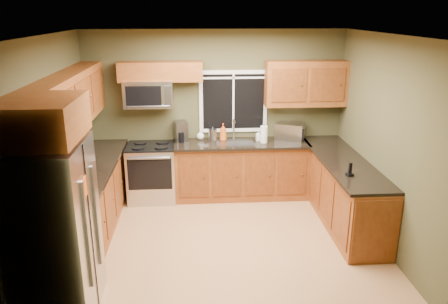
{
  "coord_description": "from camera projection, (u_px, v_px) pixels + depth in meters",
  "views": [
    {
      "loc": [
        -0.33,
        -5.24,
        2.97
      ],
      "look_at": [
        0.05,
        0.35,
        1.15
      ],
      "focal_mm": 35.0,
      "sensor_mm": 36.0,
      "label": 1
    }
  ],
  "objects": [
    {
      "name": "back_wall",
      "position": [
        215.0,
        114.0,
        7.2
      ],
      "size": [
        4.2,
        0.0,
        4.2
      ],
      "primitive_type": "plane",
      "rotation": [
        1.57,
        0.0,
        0.0
      ],
      "color": "#444226",
      "rests_on": "ground"
    },
    {
      "name": "ceiling",
      "position": [
        222.0,
        35.0,
        5.08
      ],
      "size": [
        4.2,
        4.2,
        0.0
      ],
      "primitive_type": "plane",
      "rotation": [
        3.14,
        0.0,
        0.0
      ],
      "color": "white",
      "rests_on": "back_wall"
    },
    {
      "name": "base_cabinets_back",
      "position": [
        241.0,
        170.0,
        7.22
      ],
      "size": [
        2.17,
        0.6,
        0.9
      ],
      "primitive_type": "cube",
      "color": "brown",
      "rests_on": "ground"
    },
    {
      "name": "refrigerator",
      "position": [
        54.0,
        231.0,
        4.29
      ],
      "size": [
        0.74,
        0.9,
        1.8
      ],
      "color": "#B7B7BC",
      "rests_on": "ground"
    },
    {
      "name": "floor",
      "position": [
        222.0,
        241.0,
        5.91
      ],
      "size": [
        4.2,
        4.2,
        0.0
      ],
      "primitive_type": "plane",
      "color": "#AE7A4C",
      "rests_on": "ground"
    },
    {
      "name": "base_cabinets_peninsula",
      "position": [
        342.0,
        191.0,
        6.4
      ],
      "size": [
        0.6,
        2.52,
        0.9
      ],
      "color": "brown",
      "rests_on": "ground"
    },
    {
      "name": "upper_cabinets_left",
      "position": [
        71.0,
        100.0,
        5.66
      ],
      "size": [
        0.33,
        2.65,
        0.72
      ],
      "primitive_type": "cube",
      "color": "brown",
      "rests_on": "left_wall"
    },
    {
      "name": "sink",
      "position": [
        235.0,
        142.0,
        7.05
      ],
      "size": [
        0.6,
        0.42,
        0.36
      ],
      "color": "slate",
      "rests_on": "countertop_back"
    },
    {
      "name": "front_wall",
      "position": [
        235.0,
        206.0,
        3.79
      ],
      "size": [
        4.2,
        0.0,
        4.2
      ],
      "primitive_type": "plane",
      "rotation": [
        -1.57,
        0.0,
        0.0
      ],
      "color": "#444226",
      "rests_on": "ground"
    },
    {
      "name": "countertop_peninsula",
      "position": [
        343.0,
        160.0,
        6.26
      ],
      "size": [
        0.65,
        2.5,
        0.04
      ],
      "primitive_type": "cube",
      "color": "black",
      "rests_on": "base_cabinets_peninsula"
    },
    {
      "name": "toaster_oven",
      "position": [
        290.0,
        131.0,
        7.19
      ],
      "size": [
        0.54,
        0.5,
        0.28
      ],
      "color": "#B7B7BC",
      "rests_on": "countertop_back"
    },
    {
      "name": "paper_towel_roll",
      "position": [
        264.0,
        134.0,
        7.01
      ],
      "size": [
        0.13,
        0.13,
        0.3
      ],
      "color": "white",
      "rests_on": "countertop_back"
    },
    {
      "name": "soap_bottle_b",
      "position": [
        259.0,
        135.0,
        7.12
      ],
      "size": [
        0.09,
        0.09,
        0.17
      ],
      "primitive_type": "imported",
      "rotation": [
        0.0,
        0.0,
        0.12
      ],
      "color": "white",
      "rests_on": "countertop_back"
    },
    {
      "name": "upper_cabinets_back_right",
      "position": [
        306.0,
        83.0,
        6.98
      ],
      "size": [
        1.3,
        0.33,
        0.72
      ],
      "primitive_type": "cube",
      "color": "brown",
      "rests_on": "back_wall"
    },
    {
      "name": "right_wall",
      "position": [
        384.0,
        142.0,
        5.63
      ],
      "size": [
        0.0,
        3.6,
        3.6
      ],
      "primitive_type": "plane",
      "rotation": [
        1.57,
        0.0,
        -1.57
      ],
      "color": "#444226",
      "rests_on": "ground"
    },
    {
      "name": "range",
      "position": [
        152.0,
        172.0,
        7.09
      ],
      "size": [
        0.76,
        0.69,
        0.94
      ],
      "color": "#B7B7BC",
      "rests_on": "ground"
    },
    {
      "name": "window",
      "position": [
        233.0,
        101.0,
        7.14
      ],
      "size": [
        1.12,
        0.03,
        1.02
      ],
      "color": "white",
      "rests_on": "back_wall"
    },
    {
      "name": "base_cabinets_left",
      "position": [
        92.0,
        199.0,
        6.11
      ],
      "size": [
        0.6,
        2.65,
        0.9
      ],
      "primitive_type": "cube",
      "color": "brown",
      "rests_on": "ground"
    },
    {
      "name": "microwave",
      "position": [
        149.0,
        94.0,
        6.83
      ],
      "size": [
        0.76,
        0.41,
        0.42
      ],
      "color": "#B7B7BC",
      "rests_on": "back_wall"
    },
    {
      "name": "upper_cabinets_back_left",
      "position": [
        161.0,
        71.0,
        6.77
      ],
      "size": [
        1.3,
        0.33,
        0.3
      ],
      "primitive_type": "cube",
      "color": "brown",
      "rests_on": "back_wall"
    },
    {
      "name": "countertop_back",
      "position": [
        242.0,
        144.0,
        7.05
      ],
      "size": [
        2.17,
        0.65,
        0.04
      ],
      "primitive_type": "cube",
      "color": "black",
      "rests_on": "base_cabinets_back"
    },
    {
      "name": "countertop_left",
      "position": [
        90.0,
        168.0,
        5.96
      ],
      "size": [
        0.65,
        2.65,
        0.04
      ],
      "primitive_type": "cube",
      "color": "black",
      "rests_on": "base_cabinets_left"
    },
    {
      "name": "coffee_maker",
      "position": [
        181.0,
        132.0,
        7.09
      ],
      "size": [
        0.25,
        0.3,
        0.32
      ],
      "color": "slate",
      "rests_on": "countertop_back"
    },
    {
      "name": "soap_bottle_c",
      "position": [
        200.0,
        135.0,
        7.19
      ],
      "size": [
        0.15,
        0.15,
        0.16
      ],
      "primitive_type": "imported",
      "rotation": [
        0.0,
        0.0,
        0.24
      ],
      "color": "white",
      "rests_on": "countertop_back"
    },
    {
      "name": "cordless_phone",
      "position": [
        350.0,
        172.0,
        5.61
      ],
      "size": [
        0.09,
        0.09,
        0.18
      ],
      "color": "black",
      "rests_on": "countertop_peninsula"
    },
    {
      "name": "soap_bottle_a",
      "position": [
        223.0,
        132.0,
        7.11
      ],
      "size": [
        0.13,
        0.13,
        0.29
      ],
      "primitive_type": "imported",
      "rotation": [
        0.0,
        0.0,
        -0.15
      ],
      "color": "#D85314",
      "rests_on": "countertop_back"
    },
    {
      "name": "upper_cabinet_over_fridge",
      "position": [
        39.0,
        120.0,
        3.94
      ],
      "size": [
        0.72,
        0.9,
        0.38
      ],
      "primitive_type": "cube",
      "color": "brown",
      "rests_on": "left_wall"
    },
    {
      "name": "left_wall",
      "position": [
        52.0,
        149.0,
        5.36
      ],
      "size": [
        0.0,
        3.6,
        3.6
      ],
      "primitive_type": "plane",
      "rotation": [
        1.57,
        0.0,
        1.57
      ],
      "color": "#444226",
      "rests_on": "ground"
    },
    {
      "name": "kettle",
      "position": [
        213.0,
        134.0,
        7.11
      ],
      "size": [
        0.17,
        0.17,
        0.24
      ],
      "color": "#B7B7BC",
      "rests_on": "countertop_back"
    }
  ]
}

